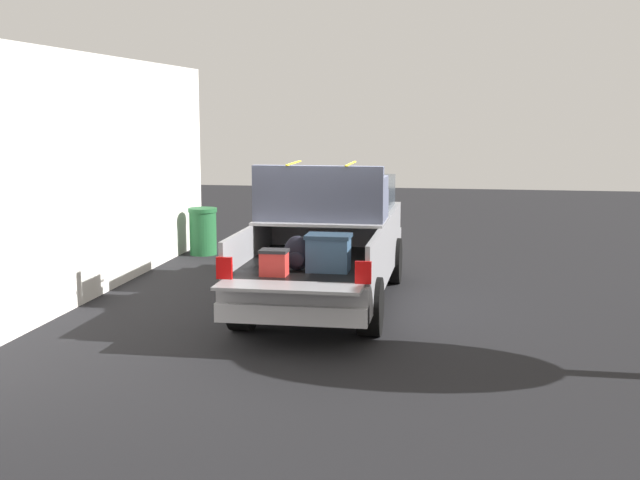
# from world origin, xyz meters

# --- Properties ---
(ground_plane) EXTENTS (40.00, 40.00, 0.00)m
(ground_plane) POSITION_xyz_m (0.00, 0.00, 0.00)
(ground_plane) COLOR black
(pickup_truck) EXTENTS (6.05, 2.06, 2.23)m
(pickup_truck) POSITION_xyz_m (0.36, -0.00, 0.96)
(pickup_truck) COLOR gray
(pickup_truck) RESTS_ON ground_plane
(building_facade) EXTENTS (11.44, 0.36, 3.89)m
(building_facade) POSITION_xyz_m (-0.33, 3.92, 1.94)
(building_facade) COLOR silver
(building_facade) RESTS_ON ground_plane
(trash_can) EXTENTS (0.60, 0.60, 0.98)m
(trash_can) POSITION_xyz_m (4.02, 3.27, 0.50)
(trash_can) COLOR #1E592D
(trash_can) RESTS_ON ground_plane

